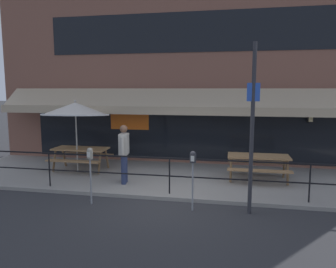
{
  "coord_description": "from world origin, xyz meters",
  "views": [
    {
      "loc": [
        1.57,
        -7.87,
        2.84
      ],
      "look_at": [
        -0.3,
        1.6,
        1.5
      ],
      "focal_mm": 35.0,
      "sensor_mm": 36.0,
      "label": 1
    }
  ],
  "objects": [
    {
      "name": "patio_railing",
      "position": [
        0.0,
        0.3,
        0.8
      ],
      "size": [
        13.84,
        0.04,
        0.97
      ],
      "color": "black",
      "rests_on": "patio_deck"
    },
    {
      "name": "parking_meter_near",
      "position": [
        -1.81,
        -0.58,
        1.15
      ],
      "size": [
        0.15,
        0.16,
        1.42
      ],
      "color": "gray",
      "rests_on": "ground"
    },
    {
      "name": "picnic_table_centre",
      "position": [
        2.37,
        2.05,
        0.71
      ],
      "size": [
        1.8,
        1.42,
        0.76
      ],
      "color": "#997047",
      "rests_on": "patio_deck"
    },
    {
      "name": "restaurant_building",
      "position": [
        0.0,
        4.22,
        3.43
      ],
      "size": [
        15.0,
        1.6,
        6.9
      ],
      "color": "brown",
      "rests_on": "ground"
    },
    {
      "name": "ground_plane",
      "position": [
        0.0,
        0.0,
        0.0
      ],
      "size": [
        120.0,
        120.0,
        0.0
      ],
      "primitive_type": "plane",
      "color": "#2D2D30"
    },
    {
      "name": "picnic_table_left",
      "position": [
        -3.4,
        2.16,
        0.71
      ],
      "size": [
        1.8,
        1.42,
        0.76
      ],
      "color": "#997047",
      "rests_on": "patio_deck"
    },
    {
      "name": "parking_meter_far",
      "position": [
        0.71,
        -0.52,
        1.15
      ],
      "size": [
        0.15,
        0.16,
        1.42
      ],
      "color": "gray",
      "rests_on": "ground"
    },
    {
      "name": "patio_deck",
      "position": [
        0.0,
        2.0,
        0.05
      ],
      "size": [
        15.0,
        4.0,
        0.1
      ],
      "primitive_type": "cube",
      "color": "gray",
      "rests_on": "ground"
    },
    {
      "name": "patio_umbrella_left",
      "position": [
        -3.4,
        1.9,
        2.18
      ],
      "size": [
        2.14,
        2.14,
        2.38
      ],
      "color": "#B7B2A8",
      "rests_on": "patio_deck"
    },
    {
      "name": "pedestrian_walking",
      "position": [
        -1.47,
        0.99,
        1.06
      ],
      "size": [
        0.29,
        0.62,
        1.71
      ],
      "color": "navy",
      "rests_on": "patio_deck"
    },
    {
      "name": "street_sign_pole",
      "position": [
        2.01,
        -0.45,
        1.98
      ],
      "size": [
        0.28,
        0.09,
        3.84
      ],
      "color": "#2D2D33",
      "rests_on": "ground"
    }
  ]
}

